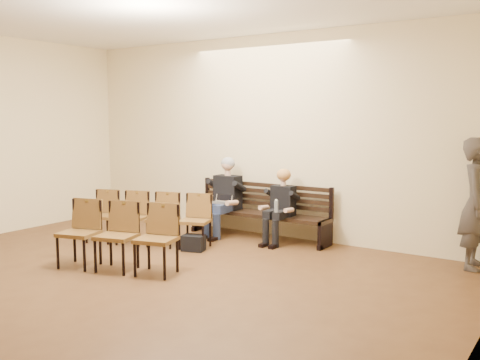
# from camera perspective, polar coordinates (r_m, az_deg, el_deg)

# --- Properties ---
(ground) EXTENTS (10.00, 10.00, 0.00)m
(ground) POSITION_cam_1_polar(r_m,az_deg,el_deg) (6.08, -22.80, -13.89)
(ground) COLOR brown
(ground) RESTS_ON ground
(room_walls) EXTENTS (8.02, 10.01, 3.51)m
(room_walls) POSITION_cam_1_polar(r_m,az_deg,el_deg) (6.19, -17.73, 10.59)
(room_walls) COLOR beige
(room_walls) RESTS_ON ground
(bench) EXTENTS (2.60, 0.90, 0.45)m
(bench) POSITION_cam_1_polar(r_m,az_deg,el_deg) (9.28, 1.97, -4.82)
(bench) COLOR black
(bench) RESTS_ON ground
(seated_man) EXTENTS (0.57, 0.79, 1.37)m
(seated_man) POSITION_cam_1_polar(r_m,az_deg,el_deg) (9.44, -1.66, -1.78)
(seated_man) COLOR black
(seated_man) RESTS_ON ground
(seated_woman) EXTENTS (0.47, 0.65, 1.10)m
(seated_woman) POSITION_cam_1_polar(r_m,az_deg,el_deg) (8.87, 4.31, -3.25)
(seated_woman) COLOR black
(seated_woman) RESTS_ON ground
(laptop) EXTENTS (0.38, 0.32, 0.25)m
(laptop) POSITION_cam_1_polar(r_m,az_deg,el_deg) (9.31, -2.18, -2.60)
(laptop) COLOR silver
(laptop) RESTS_ON bench
(water_bottle) EXTENTS (0.07, 0.07, 0.22)m
(water_bottle) POSITION_cam_1_polar(r_m,az_deg,el_deg) (8.59, 3.88, -3.52)
(water_bottle) COLOR silver
(water_bottle) RESTS_ON bench
(bag) EXTENTS (0.39, 0.32, 0.25)m
(bag) POSITION_cam_1_polar(r_m,az_deg,el_deg) (8.45, -4.98, -6.71)
(bag) COLOR black
(bag) RESTS_ON ground
(passerby) EXTENTS (0.53, 0.78, 2.08)m
(passerby) POSITION_cam_1_polar(r_m,az_deg,el_deg) (7.98, 23.99, -1.36)
(passerby) COLOR #39332E
(passerby) RESTS_ON ground
(chair_row_front) EXTENTS (2.15, 1.10, 0.87)m
(chair_row_front) POSITION_cam_1_polar(r_m,az_deg,el_deg) (8.88, -9.86, -4.08)
(chair_row_front) COLOR brown
(chair_row_front) RESTS_ON ground
(chair_row_back) EXTENTS (1.77, 0.94, 0.94)m
(chair_row_back) POSITION_cam_1_polar(r_m,az_deg,el_deg) (7.49, -13.05, -5.90)
(chair_row_back) COLOR brown
(chair_row_back) RESTS_ON ground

